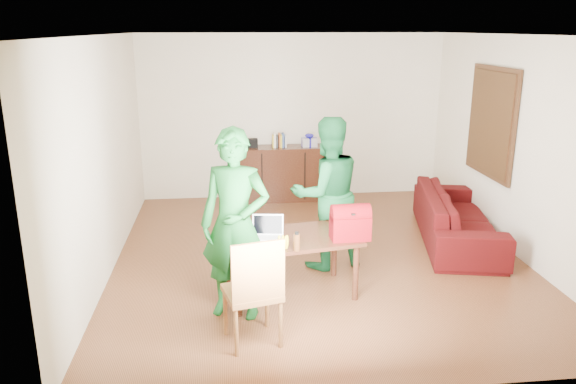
{
  "coord_description": "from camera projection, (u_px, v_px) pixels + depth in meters",
  "views": [
    {
      "loc": [
        -1.1,
        -6.47,
        2.78
      ],
      "look_at": [
        -0.47,
        -0.77,
        1.1
      ],
      "focal_mm": 35.0,
      "sensor_mm": 36.0,
      "label": 1
    }
  ],
  "objects": [
    {
      "name": "room",
      "position": [
        319.0,
        153.0,
        6.82
      ],
      "size": [
        5.2,
        5.7,
        2.9
      ],
      "color": "#412410",
      "rests_on": "ground"
    },
    {
      "name": "table",
      "position": [
        290.0,
        244.0,
        5.93
      ],
      "size": [
        1.53,
        1.03,
        0.66
      ],
      "rotation": [
        0.0,
        0.0,
        0.17
      ],
      "color": "black",
      "rests_on": "ground"
    },
    {
      "name": "chair",
      "position": [
        253.0,
        312.0,
        5.08
      ],
      "size": [
        0.57,
        0.55,
        1.05
      ],
      "rotation": [
        0.0,
        0.0,
        0.24
      ],
      "color": "brown",
      "rests_on": "ground"
    },
    {
      "name": "person_near",
      "position": [
        235.0,
        225.0,
        5.42
      ],
      "size": [
        0.8,
        0.65,
        1.89
      ],
      "primitive_type": "imported",
      "rotation": [
        0.0,
        0.0,
        -0.32
      ],
      "color": "#12511D",
      "rests_on": "ground"
    },
    {
      "name": "person_far",
      "position": [
        327.0,
        193.0,
        6.58
      ],
      "size": [
        1.02,
        0.87,
        1.81
      ],
      "primitive_type": "imported",
      "rotation": [
        0.0,
        0.0,
        3.37
      ],
      "color": "#145A2B",
      "rests_on": "ground"
    },
    {
      "name": "laptop",
      "position": [
        267.0,
        236.0,
        5.8
      ],
      "size": [
        0.36,
        0.27,
        0.23
      ],
      "rotation": [
        0.0,
        0.0,
        -0.13
      ],
      "color": "white",
      "rests_on": "table"
    },
    {
      "name": "bananas",
      "position": [
        283.0,
        246.0,
        5.57
      ],
      "size": [
        0.16,
        0.11,
        0.06
      ],
      "primitive_type": null,
      "rotation": [
        0.0,
        0.0,
        -0.12
      ],
      "color": "gold",
      "rests_on": "table"
    },
    {
      "name": "bottle",
      "position": [
        297.0,
        241.0,
        5.52
      ],
      "size": [
        0.08,
        0.08,
        0.19
      ],
      "primitive_type": "cylinder",
      "rotation": [
        0.0,
        0.0,
        0.27
      ],
      "color": "#542C13",
      "rests_on": "table"
    },
    {
      "name": "red_bag",
      "position": [
        350.0,
        225.0,
        5.82
      ],
      "size": [
        0.4,
        0.24,
        0.29
      ],
      "primitive_type": "cube",
      "rotation": [
        0.0,
        0.0,
        0.02
      ],
      "color": "maroon",
      "rests_on": "table"
    },
    {
      "name": "sofa",
      "position": [
        457.0,
        217.0,
        7.53
      ],
      "size": [
        1.37,
        2.44,
        0.67
      ],
      "primitive_type": "imported",
      "rotation": [
        0.0,
        0.0,
        1.35
      ],
      "color": "#39070C",
      "rests_on": "ground"
    }
  ]
}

